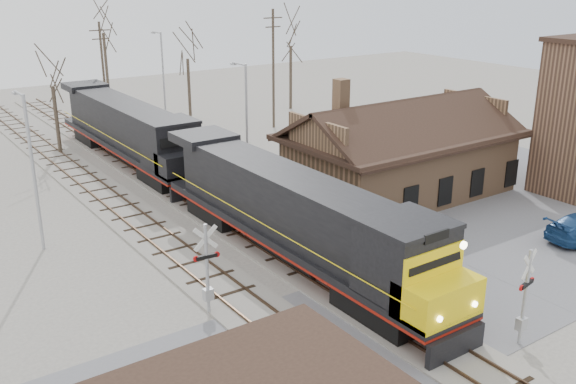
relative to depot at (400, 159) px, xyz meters
name	(u,v)px	position (x,y,z in m)	size (l,w,h in m)	color
ground	(392,321)	(-11.99, -12.00, -2.41)	(140.00, 140.00, 0.00)	#A39E93
road	(392,321)	(-11.99, -12.00, -2.39)	(60.00, 9.00, 0.03)	slate
parking_lot	(557,210)	(6.01, -8.00, -2.39)	(22.00, 26.00, 0.03)	slate
track_main	(221,216)	(-11.99, 3.00, -2.34)	(3.40, 90.00, 0.24)	#A39E93
track_siding	(152,232)	(-16.49, 3.00, -2.34)	(3.40, 90.00, 0.24)	#A39E93
depot	(400,159)	(0.00, 0.00, 0.00)	(15.20, 9.31, 7.90)	#926B4B
locomotive_lead	(299,218)	(-11.99, -5.15, 0.16)	(3.29, 22.01, 4.89)	black
locomotive_trailing	(130,131)	(-11.99, 17.14, 0.16)	(3.29, 22.01, 4.63)	black
crossbuck_near	(524,301)	(-9.03, -16.22, -0.46)	(1.18, 0.32, 4.16)	#A5A8AD
crossbuck_far	(207,273)	(-18.14, -6.91, -0.43)	(1.21, 0.32, 4.24)	#A5A8AD
streetlight_a	(32,164)	(-22.19, 4.48, 2.34)	(0.25, 2.04, 8.44)	#A5A8AD
streetlight_b	(245,114)	(-6.30, 9.29, 2.20)	(0.25, 2.04, 8.16)	#A5A8AD
streetlight_c	(163,76)	(-5.06, 25.96, 2.64)	(0.25, 2.04, 9.03)	#A5A8AD
utility_pole_b	(103,71)	(-8.50, 32.05, 2.67)	(2.00, 0.24, 9.71)	#382D23
utility_pole_c	(273,67)	(3.82, 20.89, 3.32)	(2.00, 0.24, 10.99)	#382D23
tree_b	(51,75)	(-15.74, 23.27, 4.02)	(3.69, 3.69, 9.04)	#382D23
tree_c	(102,20)	(-6.06, 38.07, 7.03)	(5.40, 5.40, 13.24)	#382D23
tree_d	(187,49)	(-0.98, 28.97, 4.58)	(4.01, 4.01, 9.82)	#382D23
tree_e	(291,35)	(10.26, 27.22, 5.40)	(4.47, 4.47, 10.96)	#382D23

